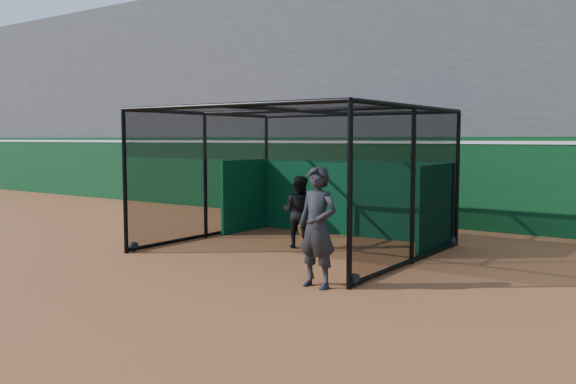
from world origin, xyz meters
The scene contains 6 objects.
ground centered at (0.00, 0.00, 0.00)m, with size 120.00×120.00×0.00m, color brown.
outfield_wall centered at (0.00, 8.50, 1.29)m, with size 50.00×0.50×2.50m.
grandstand centered at (0.00, 12.27, 4.48)m, with size 50.00×7.85×8.95m.
batting_cage centered at (0.34, 3.28, 1.53)m, with size 5.55×5.08×3.06m.
batter centered at (0.25, 3.48, 0.81)m, with size 0.79×0.61×1.62m, color black.
on_deck_player centered at (2.57, 0.58, 1.00)m, with size 0.76×0.53×2.00m.
Camera 1 is at (7.86, -7.79, 2.45)m, focal length 38.00 mm.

